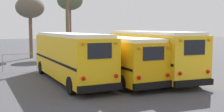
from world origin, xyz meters
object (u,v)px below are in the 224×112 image
Objects in this scene: school_bus_1 at (113,56)px; utility_pole at (67,19)px; school_bus_0 at (70,55)px; school_bus_2 at (151,53)px; bare_tree_0 at (70,1)px; bare_tree_1 at (30,8)px.

utility_pole is at bearing 93.91° from school_bus_1.
school_bus_0 is 9.59m from utility_pole.
bare_tree_0 is (-1.10, 17.80, 5.16)m from school_bus_2.
bare_tree_1 is at bearing 109.79° from utility_pole.
school_bus_0 is 1.45× the size of bare_tree_1.
bare_tree_1 is at bearing 100.91° from school_bus_1.
utility_pole is at bearing -107.02° from bare_tree_0.
school_bus_2 is (2.85, -0.24, 0.19)m from school_bus_1.
utility_pole is 1.19× the size of bare_tree_1.
bare_tree_0 is at bearing 7.57° from bare_tree_1.
school_bus_0 reaches higher than school_bus_1.
school_bus_0 is at bearing -103.74° from utility_pole.
school_bus_2 reaches higher than school_bus_0.
utility_pole reaches higher than school_bus_0.
bare_tree_0 is at bearing 93.54° from school_bus_2.
school_bus_1 is 2.87m from school_bus_2.
utility_pole is at bearing 76.26° from school_bus_0.
school_bus_0 is 18.21m from bare_tree_0.
school_bus_1 is 17.73m from bare_tree_1.
school_bus_1 is at bearing 175.20° from school_bus_2.
school_bus_1 is 18.44m from bare_tree_0.
school_bus_2 is at bearing -70.52° from utility_pole.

